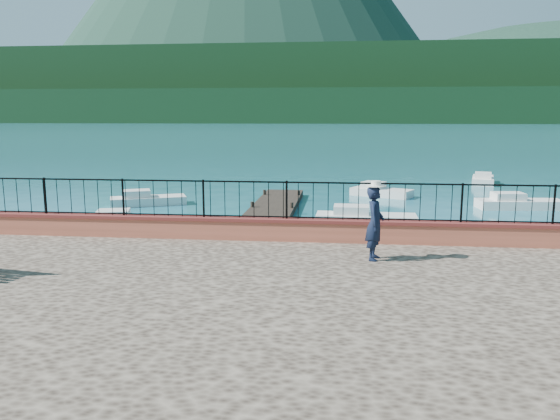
% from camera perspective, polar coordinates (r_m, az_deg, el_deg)
% --- Properties ---
extents(ground, '(2000.00, 2000.00, 0.00)m').
position_cam_1_polar(ground, '(11.14, 0.30, -13.57)').
color(ground, '#19596B').
rests_on(ground, ground).
extents(parapet, '(28.00, 0.46, 0.58)m').
position_cam_1_polar(parapet, '(14.21, 1.89, -2.07)').
color(parapet, '#C56047').
rests_on(parapet, promenade).
extents(railing, '(27.00, 0.05, 0.95)m').
position_cam_1_polar(railing, '(14.07, 1.91, 0.98)').
color(railing, black).
rests_on(railing, parapet).
extents(dock, '(2.00, 16.00, 0.30)m').
position_cam_1_polar(dock, '(22.78, -1.49, -0.94)').
color(dock, '#2D231C').
rests_on(dock, ground).
extents(far_forest, '(900.00, 60.00, 18.00)m').
position_cam_1_polar(far_forest, '(310.20, 6.30, 10.69)').
color(far_forest, black).
rests_on(far_forest, ground).
extents(foothills, '(900.00, 120.00, 44.00)m').
position_cam_1_polar(foothills, '(370.58, 6.37, 12.57)').
color(foothills, black).
rests_on(foothills, ground).
extents(person, '(0.51, 0.68, 1.68)m').
position_cam_1_polar(person, '(12.42, 9.89, -1.38)').
color(person, black).
rests_on(person, promenade).
extents(hat, '(0.44, 0.44, 0.12)m').
position_cam_1_polar(hat, '(12.28, 10.01, 2.74)').
color(hat, silver).
rests_on(hat, person).
extents(boat_0, '(3.69, 2.20, 0.80)m').
position_cam_1_polar(boat_0, '(22.26, -15.67, -0.91)').
color(boat_0, silver).
rests_on(boat_0, ground).
extents(boat_1, '(4.10, 1.42, 0.80)m').
position_cam_1_polar(boat_1, '(22.59, 8.98, -0.51)').
color(boat_1, silver).
rests_on(boat_1, ground).
extents(boat_2, '(4.11, 1.69, 0.80)m').
position_cam_1_polar(boat_2, '(28.56, 23.83, 0.93)').
color(boat_2, silver).
rests_on(boat_2, ground).
extents(boat_3, '(3.85, 2.64, 0.80)m').
position_cam_1_polar(boat_3, '(27.95, -13.60, 1.32)').
color(boat_3, silver).
rests_on(boat_3, ground).
extents(boat_4, '(3.51, 2.62, 0.80)m').
position_cam_1_polar(boat_4, '(30.63, 10.57, 2.17)').
color(boat_4, silver).
rests_on(boat_4, ground).
extents(boat_5, '(2.08, 3.62, 0.80)m').
position_cam_1_polar(boat_5, '(38.16, 20.45, 3.21)').
color(boat_5, silver).
rests_on(boat_5, ground).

